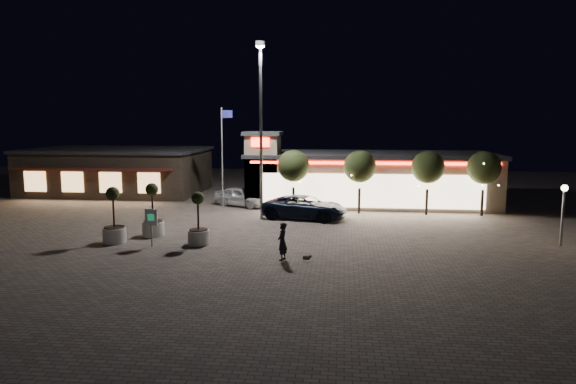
# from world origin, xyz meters

# --- Properties ---
(ground) EXTENTS (90.00, 90.00, 0.00)m
(ground) POSITION_xyz_m (0.00, 0.00, 0.00)
(ground) COLOR #71655B
(ground) RESTS_ON ground
(retail_building) EXTENTS (20.40, 8.40, 6.10)m
(retail_building) POSITION_xyz_m (9.51, 15.82, 2.21)
(retail_building) COLOR gray
(retail_building) RESTS_ON ground
(restaurant_building) EXTENTS (16.40, 11.00, 4.30)m
(restaurant_building) POSITION_xyz_m (-14.00, 19.97, 2.16)
(restaurant_building) COLOR #382D23
(restaurant_building) RESTS_ON ground
(floodlight_pole) EXTENTS (0.60, 0.40, 12.38)m
(floodlight_pole) POSITION_xyz_m (2.00, 8.00, 7.02)
(floodlight_pole) COLOR gray
(floodlight_pole) RESTS_ON ground
(flagpole) EXTENTS (0.95, 0.10, 8.00)m
(flagpole) POSITION_xyz_m (-1.90, 13.00, 4.74)
(flagpole) COLOR white
(flagpole) RESTS_ON ground
(lamp_post_east) EXTENTS (0.36, 0.36, 3.48)m
(lamp_post_east) POSITION_xyz_m (20.00, 2.00, 2.46)
(lamp_post_east) COLOR gray
(lamp_post_east) RESTS_ON ground
(string_tree_a) EXTENTS (2.42, 2.42, 4.79)m
(string_tree_a) POSITION_xyz_m (4.00, 11.00, 3.56)
(string_tree_a) COLOR #332319
(string_tree_a) RESTS_ON ground
(string_tree_b) EXTENTS (2.42, 2.42, 4.79)m
(string_tree_b) POSITION_xyz_m (9.00, 11.00, 3.56)
(string_tree_b) COLOR #332319
(string_tree_b) RESTS_ON ground
(string_tree_c) EXTENTS (2.42, 2.42, 4.79)m
(string_tree_c) POSITION_xyz_m (14.00, 11.00, 3.56)
(string_tree_c) COLOR #332319
(string_tree_c) RESTS_ON ground
(string_tree_d) EXTENTS (2.42, 2.42, 4.79)m
(string_tree_d) POSITION_xyz_m (18.00, 11.00, 3.56)
(string_tree_d) COLOR #332319
(string_tree_d) RESTS_ON ground
(pickup_truck) EXTENTS (6.49, 3.97, 1.68)m
(pickup_truck) POSITION_xyz_m (5.07, 8.49, 0.84)
(pickup_truck) COLOR black
(pickup_truck) RESTS_ON ground
(white_sedan) EXTENTS (5.03, 3.75, 1.59)m
(white_sedan) POSITION_xyz_m (-0.50, 13.25, 0.80)
(white_sedan) COLOR silver
(white_sedan) RESTS_ON ground
(pedestrian) EXTENTS (0.63, 0.80, 1.93)m
(pedestrian) POSITION_xyz_m (4.76, -2.58, 0.96)
(pedestrian) COLOR black
(pedestrian) RESTS_ON ground
(dog) EXTENTS (0.46, 0.17, 0.25)m
(dog) POSITION_xyz_m (6.05, -2.78, 0.25)
(dog) COLOR #59514C
(dog) RESTS_ON ground
(planter_left) EXTENTS (1.33, 1.33, 3.26)m
(planter_left) POSITION_xyz_m (-3.76, 2.03, 1.01)
(planter_left) COLOR silver
(planter_left) RESTS_ON ground
(planter_mid) EXTENTS (1.33, 1.33, 3.27)m
(planter_mid) POSITION_xyz_m (-5.34, 0.10, 1.01)
(planter_mid) COLOR silver
(planter_mid) RESTS_ON ground
(planter_right) EXTENTS (1.24, 1.24, 3.04)m
(planter_right) POSITION_xyz_m (-0.39, 0.23, 0.94)
(planter_right) COLOR silver
(planter_right) RESTS_ON ground
(valet_sign) EXTENTS (0.70, 0.11, 2.13)m
(valet_sign) POSITION_xyz_m (-2.86, -0.57, 1.49)
(valet_sign) COLOR gray
(valet_sign) RESTS_ON ground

